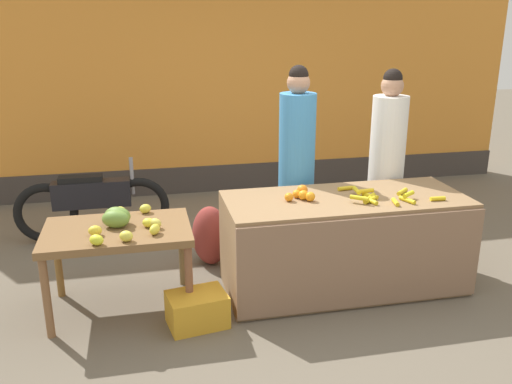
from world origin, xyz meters
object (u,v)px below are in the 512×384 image
at_px(vendor_woman_white_shirt, 386,163).
at_px(parked_motorcycle, 92,203).
at_px(vendor_woman_blue_shirt, 297,165).
at_px(produce_sack, 210,236).
at_px(produce_crate, 197,309).

distance_m(vendor_woman_white_shirt, parked_motorcycle, 3.06).
relative_size(vendor_woman_blue_shirt, parked_motorcycle, 1.17).
bearing_deg(vendor_woman_white_shirt, produce_sack, 177.82).
bearing_deg(parked_motorcycle, vendor_woman_white_shirt, -18.48).
relative_size(parked_motorcycle, produce_sack, 2.76).
bearing_deg(vendor_woman_blue_shirt, produce_crate, -135.91).
distance_m(parked_motorcycle, produce_sack, 1.45).
height_order(produce_crate, produce_sack, produce_sack).
bearing_deg(vendor_woman_blue_shirt, produce_sack, 178.37).
relative_size(vendor_woman_white_shirt, produce_crate, 4.15).
height_order(parked_motorcycle, produce_sack, parked_motorcycle).
height_order(vendor_woman_white_shirt, parked_motorcycle, vendor_woman_white_shirt).
distance_m(vendor_woman_blue_shirt, parked_motorcycle, 2.23).
bearing_deg(parked_motorcycle, produce_crate, -65.83).
xyz_separation_m(vendor_woman_white_shirt, produce_crate, (-1.98, -1.01, -0.79)).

